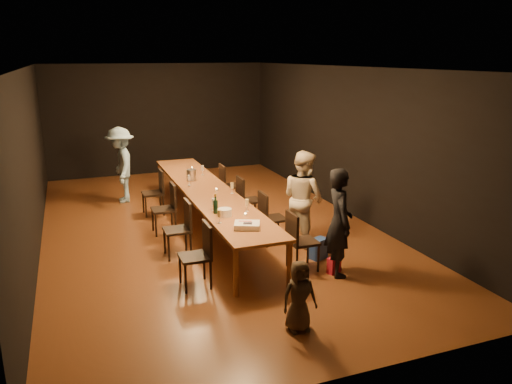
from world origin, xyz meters
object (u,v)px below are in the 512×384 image
object	(u,v)px
man_blue	(121,165)
ice_bucket	(191,175)
champagne_bottle	(216,204)
chair_right_3	(231,185)
chair_left_0	(195,256)
chair_left_3	(153,193)
child	(299,296)
chair_right_0	(303,241)
birthday_cake	(247,225)
chair_right_1	(273,218)
woman_birthday	(339,222)
chair_left_2	(163,209)
chair_right_2	(250,200)
plate_stack	(225,212)
woman_tan	(303,198)
table	(207,192)
chair_left_1	(177,229)

from	to	relation	value
man_blue	ice_bucket	distance (m)	1.96
man_blue	ice_bucket	world-z (taller)	man_blue
champagne_bottle	ice_bucket	size ratio (longest dim) A/B	1.49
chair_right_3	chair_left_0	size ratio (longest dim) A/B	1.00
chair_left_3	child	xyz separation A→B (m)	(0.89, -5.18, -0.02)
chair_right_0	birthday_cake	world-z (taller)	chair_right_0
chair_right_0	child	size ratio (longest dim) A/B	1.05
chair_right_1	birthday_cake	size ratio (longest dim) A/B	2.04
woman_birthday	chair_left_2	bearing A→B (deg)	49.95
chair_right_2	ice_bucket	distance (m)	1.34
woman_birthday	plate_stack	xyz separation A→B (m)	(-1.43, 1.09, -0.01)
woman_tan	plate_stack	xyz separation A→B (m)	(-1.50, -0.26, -0.02)
ice_bucket	chair_left_0	bearing A→B (deg)	-102.97
table	chair_right_2	bearing A→B (deg)	0.00
chair_right_1	birthday_cake	xyz separation A→B (m)	(-0.88, -1.11, 0.33)
child	chair_right_1	bearing A→B (deg)	75.60
chair_right_0	chair_left_2	bearing A→B (deg)	-144.69
chair_right_1	plate_stack	bearing A→B (deg)	-66.05
chair_right_2	woman_tan	bearing A→B (deg)	19.03
chair_right_3	ice_bucket	bearing A→B (deg)	-70.55
chair_left_2	ice_bucket	xyz separation A→B (m)	(0.75, 0.87, 0.39)
table	champagne_bottle	size ratio (longest dim) A/B	18.58
chair_left_1	chair_left_3	xyz separation A→B (m)	(0.00, 2.40, 0.00)
man_blue	chair_right_2	bearing A→B (deg)	43.90
birthday_cake	man_blue	bearing A→B (deg)	128.40
plate_stack	chair_left_3	bearing A→B (deg)	103.47
chair_right_0	chair_left_0	world-z (taller)	same
chair_left_1	birthday_cake	xyz separation A→B (m)	(0.82, -1.11, 0.33)
chair_left_1	man_blue	distance (m)	3.64
child	champagne_bottle	size ratio (longest dim) A/B	2.74
table	ice_bucket	bearing A→B (deg)	96.45
chair_left_2	child	bearing A→B (deg)	-167.48
woman_birthday	champagne_bottle	world-z (taller)	woman_birthday
woman_tan	table	bearing A→B (deg)	26.54
chair_right_1	birthday_cake	world-z (taller)	chair_right_1
chair_right_0	man_blue	distance (m)	5.28
chair_right_1	chair_right_3	world-z (taller)	same
chair_right_0	chair_right_2	world-z (taller)	same
chair_right_2	champagne_bottle	size ratio (longest dim) A/B	2.88
woman_birthday	plate_stack	world-z (taller)	woman_birthday
table	chair_left_3	distance (m)	1.49
chair_right_3	plate_stack	size ratio (longest dim) A/B	4.20
chair_right_2	man_blue	size ratio (longest dim) A/B	0.55
ice_bucket	chair_right_2	bearing A→B (deg)	-42.39
chair_right_2	chair_left_3	size ratio (longest dim) A/B	1.00
chair_right_0	champagne_bottle	bearing A→B (deg)	-130.39
chair_right_0	woman_birthday	distance (m)	0.65
chair_right_3	chair_left_1	bearing A→B (deg)	-35.31
woman_birthday	woman_tan	bearing A→B (deg)	9.54
chair_left_3	plate_stack	bearing A→B (deg)	-166.53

